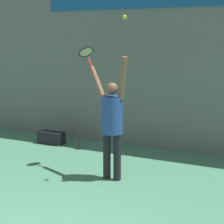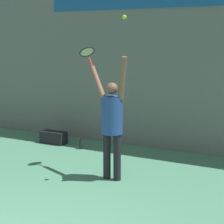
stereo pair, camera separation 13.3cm
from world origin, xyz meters
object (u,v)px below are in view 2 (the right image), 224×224
at_px(tennis_player, 112,119).
at_px(equipment_bag, 54,137).
at_px(tennis_ball, 124,17).
at_px(water_bottle, 81,144).
at_px(tennis_racket, 87,53).

distance_m(tennis_player, equipment_bag, 2.93).
distance_m(tennis_ball, equipment_bag, 4.00).
height_order(tennis_player, water_bottle, tennis_player).
distance_m(tennis_racket, water_bottle, 2.37).
bearing_deg(tennis_ball, water_bottle, 139.98).
bearing_deg(tennis_player, equipment_bag, 146.81).
bearing_deg(tennis_player, tennis_racket, 149.35).
height_order(tennis_player, equipment_bag, tennis_player).
relative_size(tennis_racket, water_bottle, 1.55).
xyz_separation_m(tennis_racket, tennis_ball, (1.00, -0.52, 0.59)).
bearing_deg(equipment_bag, water_bottle, -8.66).
xyz_separation_m(tennis_player, tennis_ball, (0.27, -0.09, 1.67)).
relative_size(tennis_racket, tennis_ball, 5.29).
distance_m(tennis_racket, equipment_bag, 2.78).
distance_m(tennis_ball, water_bottle, 3.49).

